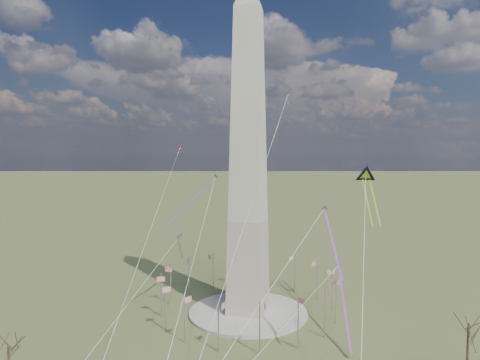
% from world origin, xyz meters
% --- Properties ---
extents(ground, '(2000.00, 2000.00, 0.00)m').
position_xyz_m(ground, '(0.00, 0.00, 0.00)').
color(ground, '#4B582C').
rests_on(ground, ground).
extents(plaza, '(36.00, 36.00, 0.80)m').
position_xyz_m(plaza, '(0.00, 0.00, 0.40)').
color(plaza, '#A8A299').
rests_on(plaza, ground).
extents(washington_monument, '(15.56, 15.56, 100.00)m').
position_xyz_m(washington_monument, '(0.00, 0.00, 47.95)').
color(washington_monument, '#AAA18F').
rests_on(washington_monument, plaza).
extents(flagpole_ring, '(54.40, 54.40, 13.00)m').
position_xyz_m(flagpole_ring, '(-0.00, -0.00, 7.27)').
color(flagpole_ring, '#B9BCC0').
rests_on(flagpole_ring, ground).
extents(tree_near, '(10.69, 10.69, 18.70)m').
position_xyz_m(tree_near, '(55.84, -21.59, 13.34)').
color(tree_near, '#433428').
rests_on(tree_near, ground).
extents(tree_far, '(7.64, 7.64, 13.37)m').
position_xyz_m(tree_far, '(-36.37, -53.88, 9.53)').
color(tree_far, '#433428').
rests_on(tree_far, ground).
extents(kite_delta_black, '(8.34, 19.42, 15.83)m').
position_xyz_m(kite_delta_black, '(33.56, 13.24, 41.07)').
color(kite_delta_black, black).
rests_on(kite_delta_black, ground).
extents(kite_diamond_purple, '(2.06, 3.00, 9.09)m').
position_xyz_m(kite_diamond_purple, '(-24.95, 4.97, 20.37)').
color(kite_diamond_purple, '#4D1B7C').
rests_on(kite_diamond_purple, ground).
extents(kite_streamer_left, '(7.42, 19.95, 14.11)m').
position_xyz_m(kite_streamer_left, '(25.67, -15.59, 29.55)').
color(kite_streamer_left, '#E22344').
rests_on(kite_streamer_left, ground).
extents(kite_streamer_mid, '(9.53, 18.83, 13.85)m').
position_xyz_m(kite_streamer_mid, '(-12.96, -7.40, 36.94)').
color(kite_streamer_mid, '#E22344').
rests_on(kite_streamer_mid, ground).
extents(kite_streamer_right, '(6.44, 23.54, 16.35)m').
position_xyz_m(kite_streamer_right, '(28.20, -5.24, 11.09)').
color(kite_streamer_right, '#E22344').
rests_on(kite_streamer_right, ground).
extents(kite_small_red, '(1.25, 1.97, 4.37)m').
position_xyz_m(kite_small_red, '(-37.53, 32.95, 50.88)').
color(kite_small_red, red).
rests_on(kite_small_red, ground).
extents(kite_small_white, '(1.59, 2.26, 4.70)m').
position_xyz_m(kite_small_white, '(3.51, 41.51, 69.86)').
color(kite_small_white, silver).
rests_on(kite_small_white, ground).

